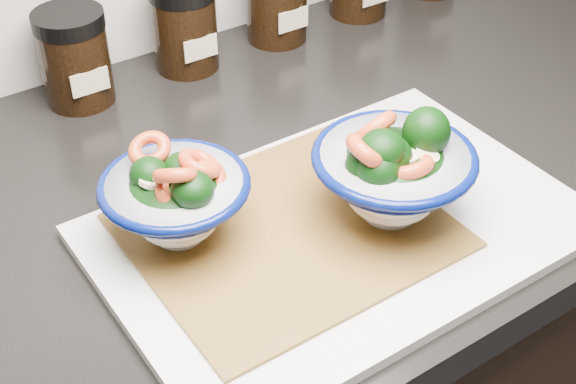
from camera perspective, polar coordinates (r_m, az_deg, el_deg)
cabinet at (r=1.26m, az=5.38°, el=-13.14°), size 3.43×0.58×0.86m
countertop at (r=0.95m, az=6.97°, el=4.11°), size 3.50×0.60×0.04m
cutting_board at (r=0.77m, az=3.73°, el=-2.65°), size 0.45×0.30×0.01m
bamboo_mat at (r=0.75m, az=0.00°, el=-2.75°), size 0.28×0.24×0.00m
bowl_left at (r=0.73m, az=-7.96°, el=-0.43°), size 0.14×0.14×0.11m
bowl_right at (r=0.74m, az=7.43°, el=1.42°), size 0.15×0.15×0.11m
spice_jar_a at (r=0.97m, az=-14.92°, el=9.22°), size 0.08×0.08×0.11m
spice_jar_b at (r=1.02m, az=-7.36°, el=11.65°), size 0.08×0.08×0.11m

